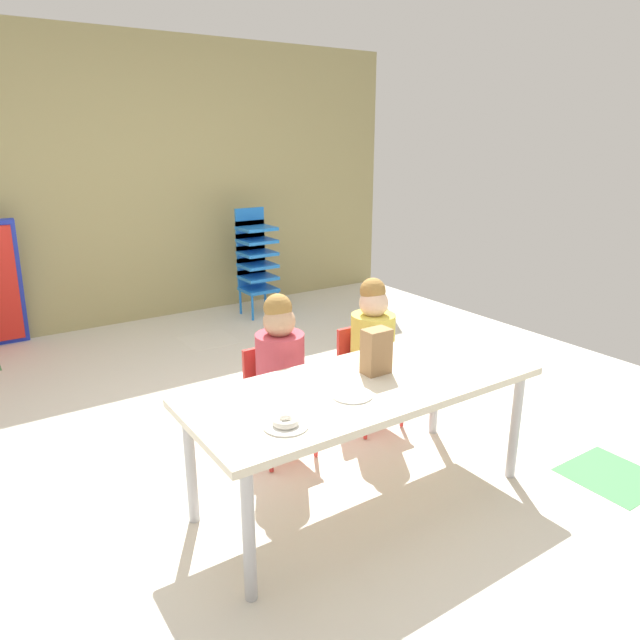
{
  "coord_description": "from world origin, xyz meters",
  "views": [
    {
      "loc": [
        -1.39,
        -2.69,
        1.69
      ],
      "look_at": [
        0.07,
        -0.52,
        0.86
      ],
      "focal_mm": 32.48,
      "sensor_mm": 36.0,
      "label": 1
    }
  ],
  "objects_px": {
    "paper_plate_center_table": "(352,395)",
    "donut_powdered_on_plate": "(286,421)",
    "craft_table": "(364,393)",
    "paper_bag_brown": "(376,351)",
    "seated_child_near_camera": "(279,361)",
    "seated_child_middle_seat": "(372,339)",
    "kid_chair_blue_stack": "(255,257)",
    "paper_plate_near_edge": "(286,426)"
  },
  "relations": [
    {
      "from": "craft_table",
      "to": "paper_bag_brown",
      "type": "xyz_separation_m",
      "value": [
        0.11,
        0.06,
        0.17
      ]
    },
    {
      "from": "donut_powdered_on_plate",
      "to": "kid_chair_blue_stack",
      "type": "bearing_deg",
      "value": 64.22
    },
    {
      "from": "paper_plate_near_edge",
      "to": "donut_powdered_on_plate",
      "type": "xyz_separation_m",
      "value": [
        0.0,
        0.0,
        0.02
      ]
    },
    {
      "from": "seated_child_near_camera",
      "to": "paper_plate_center_table",
      "type": "height_order",
      "value": "seated_child_near_camera"
    },
    {
      "from": "seated_child_middle_seat",
      "to": "paper_bag_brown",
      "type": "relative_size",
      "value": 4.17
    },
    {
      "from": "donut_powdered_on_plate",
      "to": "paper_bag_brown",
      "type": "bearing_deg",
      "value": 19.63
    },
    {
      "from": "paper_plate_near_edge",
      "to": "paper_plate_center_table",
      "type": "height_order",
      "value": "same"
    },
    {
      "from": "kid_chair_blue_stack",
      "to": "paper_plate_center_table",
      "type": "distance_m",
      "value": 3.33
    },
    {
      "from": "paper_bag_brown",
      "to": "paper_plate_center_table",
      "type": "height_order",
      "value": "paper_bag_brown"
    },
    {
      "from": "kid_chair_blue_stack",
      "to": "craft_table",
      "type": "bearing_deg",
      "value": -108.67
    },
    {
      "from": "seated_child_near_camera",
      "to": "donut_powdered_on_plate",
      "type": "bearing_deg",
      "value": -118.11
    },
    {
      "from": "seated_child_near_camera",
      "to": "craft_table",
      "type": "bearing_deg",
      "value": -77.66
    },
    {
      "from": "paper_bag_brown",
      "to": "donut_powdered_on_plate",
      "type": "xyz_separation_m",
      "value": [
        -0.63,
        -0.23,
        -0.09
      ]
    },
    {
      "from": "paper_plate_center_table",
      "to": "donut_powdered_on_plate",
      "type": "height_order",
      "value": "donut_powdered_on_plate"
    },
    {
      "from": "seated_child_middle_seat",
      "to": "paper_plate_center_table",
      "type": "height_order",
      "value": "seated_child_middle_seat"
    },
    {
      "from": "seated_child_middle_seat",
      "to": "paper_plate_near_edge",
      "type": "bearing_deg",
      "value": -144.13
    },
    {
      "from": "paper_bag_brown",
      "to": "kid_chair_blue_stack",
      "type": "bearing_deg",
      "value": 72.96
    },
    {
      "from": "paper_bag_brown",
      "to": "paper_plate_near_edge",
      "type": "distance_m",
      "value": 0.68
    },
    {
      "from": "craft_table",
      "to": "seated_child_middle_seat",
      "type": "bearing_deg",
      "value": 48.81
    },
    {
      "from": "seated_child_middle_seat",
      "to": "paper_plate_near_edge",
      "type": "height_order",
      "value": "seated_child_middle_seat"
    },
    {
      "from": "seated_child_middle_seat",
      "to": "donut_powdered_on_plate",
      "type": "height_order",
      "value": "seated_child_middle_seat"
    },
    {
      "from": "seated_child_middle_seat",
      "to": "seated_child_near_camera",
      "type": "bearing_deg",
      "value": 180.0
    },
    {
      "from": "paper_plate_center_table",
      "to": "donut_powdered_on_plate",
      "type": "distance_m",
      "value": 0.39
    },
    {
      "from": "seated_child_near_camera",
      "to": "seated_child_middle_seat",
      "type": "xyz_separation_m",
      "value": [
        0.63,
        0.0,
        0.0
      ]
    },
    {
      "from": "paper_bag_brown",
      "to": "seated_child_middle_seat",
      "type": "bearing_deg",
      "value": 52.88
    },
    {
      "from": "craft_table",
      "to": "donut_powdered_on_plate",
      "type": "bearing_deg",
      "value": -162.33
    },
    {
      "from": "paper_plate_near_edge",
      "to": "donut_powdered_on_plate",
      "type": "distance_m",
      "value": 0.02
    },
    {
      "from": "craft_table",
      "to": "paper_plate_center_table",
      "type": "distance_m",
      "value": 0.17
    },
    {
      "from": "paper_bag_brown",
      "to": "paper_plate_center_table",
      "type": "bearing_deg",
      "value": -149.65
    },
    {
      "from": "seated_child_near_camera",
      "to": "kid_chair_blue_stack",
      "type": "height_order",
      "value": "kid_chair_blue_stack"
    },
    {
      "from": "craft_table",
      "to": "paper_plate_near_edge",
      "type": "xyz_separation_m",
      "value": [
        -0.52,
        -0.17,
        0.06
      ]
    },
    {
      "from": "paper_bag_brown",
      "to": "paper_plate_center_table",
      "type": "relative_size",
      "value": 1.22
    },
    {
      "from": "paper_plate_center_table",
      "to": "seated_child_middle_seat",
      "type": "bearing_deg",
      "value": 45.92
    },
    {
      "from": "craft_table",
      "to": "kid_chair_blue_stack",
      "type": "xyz_separation_m",
      "value": [
        1.03,
        3.03,
        0.02
      ]
    },
    {
      "from": "seated_child_near_camera",
      "to": "paper_bag_brown",
      "type": "bearing_deg",
      "value": -65.03
    },
    {
      "from": "seated_child_near_camera",
      "to": "paper_bag_brown",
      "type": "relative_size",
      "value": 4.17
    },
    {
      "from": "craft_table",
      "to": "donut_powdered_on_plate",
      "type": "height_order",
      "value": "donut_powdered_on_plate"
    },
    {
      "from": "seated_child_near_camera",
      "to": "seated_child_middle_seat",
      "type": "height_order",
      "value": "same"
    },
    {
      "from": "donut_powdered_on_plate",
      "to": "seated_child_near_camera",
      "type": "bearing_deg",
      "value": 61.89
    },
    {
      "from": "kid_chair_blue_stack",
      "to": "paper_bag_brown",
      "type": "height_order",
      "value": "kid_chair_blue_stack"
    },
    {
      "from": "paper_plate_near_edge",
      "to": "kid_chair_blue_stack",
      "type": "bearing_deg",
      "value": 64.22
    },
    {
      "from": "paper_bag_brown",
      "to": "donut_powdered_on_plate",
      "type": "bearing_deg",
      "value": -160.37
    }
  ]
}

